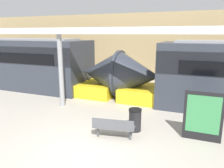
% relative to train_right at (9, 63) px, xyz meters
% --- Properties ---
extents(ground_plane, '(60.00, 60.00, 0.00)m').
position_rel_train_right_xyz_m(ground_plane, '(9.28, -6.20, -1.52)').
color(ground_plane, '#A8A093').
extents(station_wall, '(56.00, 0.20, 5.00)m').
position_rel_train_right_xyz_m(station_wall, '(9.28, 5.00, 0.98)').
color(station_wall, tan).
rests_on(station_wall, ground_plane).
extents(train_right, '(16.33, 2.93, 3.20)m').
position_rel_train_right_xyz_m(train_right, '(0.00, 0.00, 0.00)').
color(train_right, '#2D333D').
rests_on(train_right, ground_plane).
extents(bench_near, '(1.47, 0.66, 0.76)m').
position_rel_train_right_xyz_m(bench_near, '(9.73, -4.90, -1.05)').
color(bench_near, '#4C4F54').
rests_on(bench_near, ground_plane).
extents(trash_bin, '(0.48, 0.48, 0.84)m').
position_rel_train_right_xyz_m(trash_bin, '(10.22, -3.96, -1.10)').
color(trash_bin, black).
rests_on(trash_bin, ground_plane).
extents(poster_board, '(1.23, 0.07, 1.68)m').
position_rel_train_right_xyz_m(poster_board, '(12.50, -3.87, -0.67)').
color(poster_board, black).
rests_on(poster_board, ground_plane).
extents(support_column_near, '(0.23, 0.23, 3.49)m').
position_rel_train_right_xyz_m(support_column_near, '(6.06, -2.54, 0.23)').
color(support_column_near, gray).
rests_on(support_column_near, ground_plane).
extents(canopy_beam, '(28.00, 0.60, 0.28)m').
position_rel_train_right_xyz_m(canopy_beam, '(6.06, -2.54, 2.11)').
color(canopy_beam, silver).
rests_on(canopy_beam, support_column_near).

